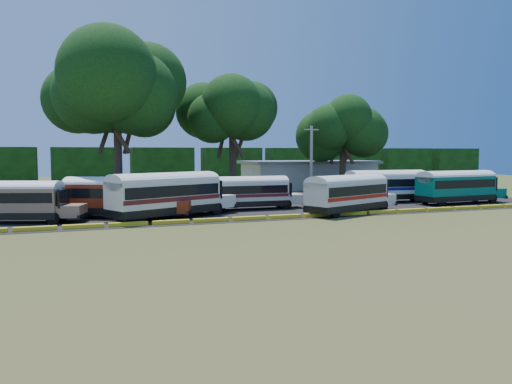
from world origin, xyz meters
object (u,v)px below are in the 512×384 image
object	(u,v)px
bus_red	(121,194)
bus_cream_west	(167,192)
bus_teal	(458,185)
bus_white_red	(349,192)
tree_west	(117,91)
bus_beige	(10,199)

from	to	relation	value
bus_red	bus_cream_west	bearing A→B (deg)	-1.51
bus_teal	bus_white_red	bearing A→B (deg)	-172.09
bus_teal	tree_west	world-z (taller)	tree_west
bus_cream_west	bus_teal	xyz separation A→B (m)	(29.45, 0.91, -0.12)
bus_red	bus_white_red	world-z (taller)	bus_white_red
bus_beige	bus_cream_west	world-z (taller)	bus_cream_west
bus_red	bus_teal	xyz separation A→B (m)	(32.83, -0.71, 0.05)
bus_teal	bus_red	bearing A→B (deg)	174.30
bus_red	bus_white_red	bearing A→B (deg)	12.14
bus_white_red	tree_west	distance (m)	24.96
tree_west	bus_red	bearing A→B (deg)	-94.14
bus_cream_west	bus_white_red	bearing A→B (deg)	-33.53
bus_red	bus_white_red	xyz separation A→B (m)	(18.33, -3.89, -0.01)
bus_beige	tree_west	size ratio (longest dim) A/B	0.62
bus_cream_west	bus_white_red	distance (m)	15.13
bus_red	bus_teal	distance (m)	32.83
bus_white_red	bus_teal	xyz separation A→B (m)	(14.50, 3.18, 0.06)
bus_white_red	tree_west	size ratio (longest dim) A/B	0.66
bus_teal	bus_cream_west	bearing A→B (deg)	177.31
tree_west	bus_teal	bearing A→B (deg)	-20.40
bus_cream_west	tree_west	size ratio (longest dim) A/B	0.71
bus_beige	bus_cream_west	bearing A→B (deg)	10.56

